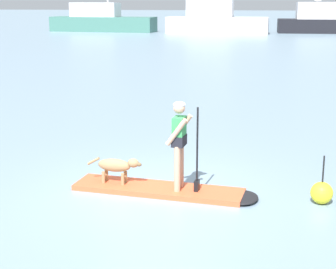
{
  "coord_description": "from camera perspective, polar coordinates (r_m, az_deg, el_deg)",
  "views": [
    {
      "loc": [
        2.06,
        -9.68,
        3.6
      ],
      "look_at": [
        0.0,
        1.0,
        0.9
      ],
      "focal_mm": 57.76,
      "sensor_mm": 36.0,
      "label": 1
    }
  ],
  "objects": [
    {
      "name": "ground_plane",
      "position": [
        10.53,
        -1.04,
        -6.05
      ],
      "size": [
        400.0,
        400.0,
        0.0
      ],
      "primitive_type": "plane",
      "color": "gray"
    },
    {
      "name": "paddleboard",
      "position": [
        10.45,
        0.17,
        -5.92
      ],
      "size": [
        3.63,
        1.09,
        0.1
      ],
      "color": "#E55933",
      "rests_on": "ground_plane"
    },
    {
      "name": "person_paddler",
      "position": [
        10.09,
        1.27,
        -0.46
      ],
      "size": [
        0.63,
        0.51,
        1.7
      ],
      "color": "tan",
      "rests_on": "paddleboard"
    },
    {
      "name": "dog",
      "position": [
        10.65,
        -5.44,
        -3.32
      ],
      "size": [
        1.14,
        0.28,
        0.53
      ],
      "color": "#997A51",
      "rests_on": "paddleboard"
    },
    {
      "name": "moored_boat_port",
      "position": [
        66.21,
        -7.05,
        11.86
      ],
      "size": [
        12.71,
        4.03,
        10.62
      ],
      "color": "#3F7266",
      "rests_on": "ground_plane"
    },
    {
      "name": "moored_boat_far_starboard",
      "position": [
        62.1,
        5.01,
        11.96
      ],
      "size": [
        11.39,
        3.27,
        10.98
      ],
      "color": "silver",
      "rests_on": "ground_plane"
    },
    {
      "name": "moored_boat_center",
      "position": [
        65.07,
        15.88,
        11.41
      ],
      "size": [
        10.27,
        4.01,
        4.09
      ],
      "color": "black",
      "rests_on": "ground_plane"
    },
    {
      "name": "marker_buoy",
      "position": [
        10.26,
        15.91,
        -5.93
      ],
      "size": [
        0.41,
        0.41,
        0.91
      ],
      "color": "yellow",
      "rests_on": "ground_plane"
    }
  ]
}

